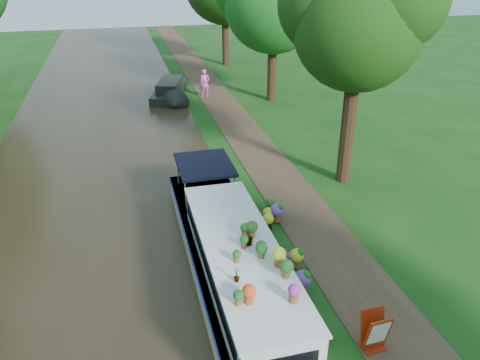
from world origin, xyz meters
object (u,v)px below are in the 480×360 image
second_boat (170,90)px  sandwich_board (375,332)px  pedestrian_pink (205,83)px  plant_boat (241,278)px

second_boat → sandwich_board: 23.02m
sandwich_board → pedestrian_pink: 22.46m
plant_boat → sandwich_board: plant_boat is taller
plant_boat → pedestrian_pink: (2.75, 20.11, 0.07)m
second_boat → sandwich_board: (2.20, -22.91, 0.02)m
plant_boat → sandwich_board: bearing=-41.0°
second_boat → sandwich_board: size_ratio=6.13×
pedestrian_pink → sandwich_board: bearing=-95.8°
pedestrian_pink → second_boat: bearing=162.9°
plant_boat → pedestrian_pink: 20.30m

